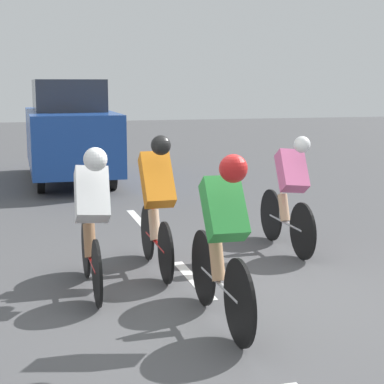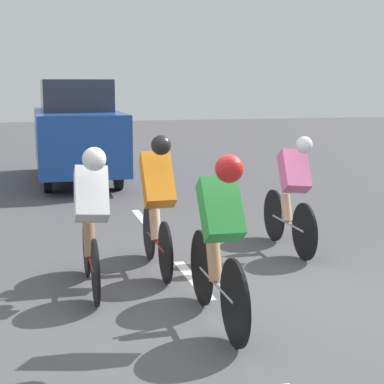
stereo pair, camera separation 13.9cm
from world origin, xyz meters
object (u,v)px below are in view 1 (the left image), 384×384
support_car (69,131)px  cyclist_pink (290,192)px  cyclist_white (92,216)px  cyclist_green (223,237)px  cyclist_orange (157,201)px

support_car → cyclist_pink: bearing=107.9°
cyclist_white → cyclist_pink: bearing=-158.6°
cyclist_white → cyclist_green: (-0.96, 1.20, 0.00)m
cyclist_pink → support_car: bearing=-72.1°
cyclist_pink → cyclist_green: bearing=54.1°
cyclist_orange → support_car: size_ratio=0.37×
cyclist_white → support_car: support_car is taller
cyclist_white → cyclist_green: cyclist_green is taller
cyclist_green → cyclist_orange: cyclist_orange is taller
cyclist_pink → cyclist_white: bearing=21.4°
support_car → cyclist_white: bearing=86.9°
cyclist_green → support_car: support_car is taller
cyclist_green → cyclist_orange: (0.20, -1.71, 0.01)m
cyclist_white → support_car: 7.63m
cyclist_green → cyclist_orange: bearing=-83.4°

